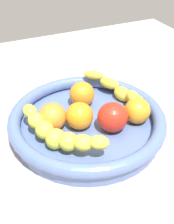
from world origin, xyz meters
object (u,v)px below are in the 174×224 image
object	(u,v)px
orange_front	(80,116)
orange_rear	(52,117)
fruit_bowl	(87,122)
orange_mid_left	(137,111)
orange_mid_right	(82,94)
tomato_red	(113,117)
banana_draped_left	(120,91)
banana_draped_right	(58,133)

from	to	relation	value
orange_front	orange_rear	bearing A→B (deg)	-110.74
fruit_bowl	orange_mid_left	xyz separation A→B (cm)	(4.07, 10.39, 2.58)
orange_mid_left	orange_mid_right	distance (cm)	14.05
fruit_bowl	tomato_red	world-z (taller)	tomato_red
fruit_bowl	orange_rear	xyz separation A→B (cm)	(-1.46, -7.55, 2.71)
orange_mid_right	orange_rear	xyz separation A→B (cm)	(5.68, -9.46, 0.02)
banana_draped_left	orange_mid_right	bearing A→B (deg)	-104.70
orange_rear	banana_draped_right	bearing A→B (deg)	-8.18
banana_draped_left	tomato_red	bearing A→B (deg)	-37.47
banana_draped_left	tomato_red	size ratio (longest dim) A/B	3.26
orange_front	orange_rear	distance (cm)	5.87
banana_draped_right	orange_front	world-z (taller)	orange_front
tomato_red	orange_rear	bearing A→B (deg)	-116.62
fruit_bowl	banana_draped_right	xyz separation A→B (cm)	(4.32, -8.38, 2.72)
orange_mid_right	fruit_bowl	bearing A→B (deg)	-15.01
fruit_bowl	banana_draped_left	size ratio (longest dim) A/B	1.64
orange_rear	tomato_red	distance (cm)	12.94
banana_draped_right	orange_mid_right	world-z (taller)	orange_mid_right
banana_draped_right	orange_rear	distance (cm)	5.84
fruit_bowl	orange_rear	size ratio (longest dim) A/B	5.73
orange_front	orange_mid_right	bearing A→B (deg)	152.90
orange_mid_right	orange_mid_left	bearing A→B (deg)	37.08
fruit_bowl	banana_draped_right	world-z (taller)	banana_draped_right
orange_mid_left	fruit_bowl	bearing A→B (deg)	-111.38
banana_draped_right	orange_mid_left	distance (cm)	18.77
banana_draped_right	tomato_red	bearing A→B (deg)	89.91
orange_mid_left	orange_mid_right	xyz separation A→B (cm)	(-11.21, -8.47, 0.11)
banana_draped_right	orange_mid_right	xyz separation A→B (cm)	(-11.46, 10.29, -0.02)
banana_draped_left	orange_rear	distance (cm)	18.83
orange_rear	orange_front	bearing A→B (deg)	69.26
orange_mid_left	tomato_red	bearing A→B (deg)	-87.59
banana_draped_left	orange_rear	xyz separation A→B (cm)	(3.30, -18.54, 0.06)
banana_draped_left	banana_draped_right	distance (cm)	21.39
orange_front	tomato_red	distance (cm)	7.13
orange_mid_right	tomato_red	bearing A→B (deg)	10.40
fruit_bowl	orange_mid_left	world-z (taller)	orange_mid_left
banana_draped_right	orange_front	bearing A→B (deg)	120.31
fruit_bowl	orange_mid_left	distance (cm)	11.45
banana_draped_left	orange_mid_right	world-z (taller)	orange_mid_right
orange_mid_right	orange_rear	distance (cm)	11.04
fruit_bowl	orange_mid_right	size ratio (longest dim) A/B	5.76
orange_mid_left	orange_mid_right	world-z (taller)	orange_mid_right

